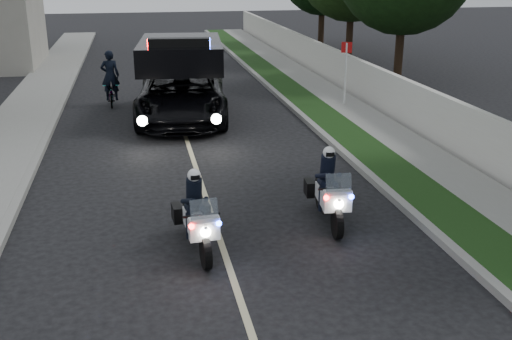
% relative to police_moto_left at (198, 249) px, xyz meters
% --- Properties ---
extents(curb_right, '(0.20, 60.00, 0.15)m').
position_rel_police_moto_left_xyz_m(curb_right, '(4.56, 6.52, 0.07)').
color(curb_right, gray).
rests_on(curb_right, ground).
extents(grass_verge, '(1.20, 60.00, 0.16)m').
position_rel_police_moto_left_xyz_m(grass_verge, '(5.26, 6.52, 0.08)').
color(grass_verge, '#193814').
rests_on(grass_verge, ground).
extents(sidewalk_right, '(1.40, 60.00, 0.16)m').
position_rel_police_moto_left_xyz_m(sidewalk_right, '(6.56, 6.52, 0.08)').
color(sidewalk_right, gray).
rests_on(sidewalk_right, ground).
extents(property_wall, '(0.22, 60.00, 1.50)m').
position_rel_police_moto_left_xyz_m(property_wall, '(7.56, 6.52, 0.75)').
color(property_wall, beige).
rests_on(property_wall, ground).
extents(curb_left, '(0.20, 60.00, 0.15)m').
position_rel_police_moto_left_xyz_m(curb_left, '(-3.64, 6.52, 0.07)').
color(curb_left, gray).
rests_on(curb_left, ground).
extents(lane_marking, '(0.12, 50.00, 0.01)m').
position_rel_police_moto_left_xyz_m(lane_marking, '(0.46, 6.52, 0.00)').
color(lane_marking, '#BFB78C').
rests_on(lane_marking, ground).
extents(police_moto_left, '(0.78, 1.86, 1.54)m').
position_rel_police_moto_left_xyz_m(police_moto_left, '(0.00, 0.00, 0.00)').
color(police_moto_left, silver).
rests_on(police_moto_left, ground).
extents(police_moto_right, '(0.81, 1.90, 1.58)m').
position_rel_police_moto_left_xyz_m(police_moto_right, '(2.76, 0.74, 0.00)').
color(police_moto_right, silver).
rests_on(police_moto_right, ground).
extents(police_suv, '(3.50, 6.50, 3.03)m').
position_rel_police_moto_left_xyz_m(police_suv, '(0.57, 10.00, 0.00)').
color(police_suv, black).
rests_on(police_suv, ground).
extents(bicycle, '(0.60, 1.62, 0.84)m').
position_rel_police_moto_left_xyz_m(bicycle, '(-1.82, 12.56, 0.00)').
color(bicycle, black).
rests_on(bicycle, ground).
extents(cyclist, '(0.67, 0.45, 1.82)m').
position_rel_police_moto_left_xyz_m(cyclist, '(-1.82, 12.56, 0.00)').
color(cyclist, black).
rests_on(cyclist, ground).
extents(sign_post, '(0.50, 0.50, 2.45)m').
position_rel_police_moto_left_xyz_m(sign_post, '(6.46, 10.42, 0.00)').
color(sign_post, '#AB0C12').
rests_on(sign_post, ground).
extents(tree_right_c, '(6.83, 6.83, 9.63)m').
position_rel_police_moto_left_xyz_m(tree_right_c, '(10.29, 14.47, 0.00)').
color(tree_right_c, black).
rests_on(tree_right_c, ground).
extents(tree_right_d, '(7.18, 7.18, 9.55)m').
position_rel_police_moto_left_xyz_m(tree_right_d, '(10.28, 20.72, 0.00)').
color(tree_right_d, '#204115').
rests_on(tree_right_d, ground).
extents(tree_right_e, '(6.96, 6.96, 8.75)m').
position_rel_police_moto_left_xyz_m(tree_right_e, '(10.66, 26.98, 0.00)').
color(tree_right_e, black).
rests_on(tree_right_e, ground).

